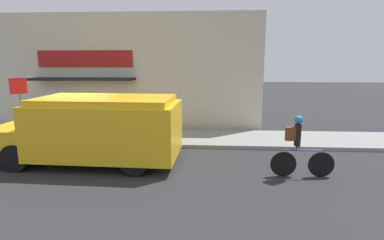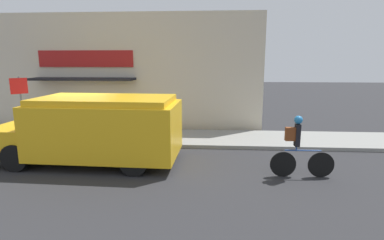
# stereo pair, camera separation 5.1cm
# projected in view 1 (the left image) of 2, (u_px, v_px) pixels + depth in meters

# --- Properties ---
(ground_plane) EXTENTS (70.00, 70.00, 0.00)m
(ground_plane) POSITION_uv_depth(u_px,v_px,m) (80.00, 147.00, 11.09)
(ground_plane) COLOR #2B2B2D
(sidewalk) EXTENTS (28.00, 2.48, 0.14)m
(sidewalk) POSITION_uv_depth(u_px,v_px,m) (93.00, 137.00, 12.29)
(sidewalk) COLOR gray
(sidewalk) RESTS_ON ground_plane
(storefront) EXTENTS (14.16, 1.11, 5.18)m
(storefront) POSITION_uv_depth(u_px,v_px,m) (102.00, 73.00, 13.34)
(storefront) COLOR beige
(storefront) RESTS_ON ground_plane
(school_bus) EXTENTS (5.70, 2.86, 2.06)m
(school_bus) POSITION_uv_depth(u_px,v_px,m) (96.00, 129.00, 9.20)
(school_bus) COLOR yellow
(school_bus) RESTS_ON ground_plane
(cyclist) EXTENTS (1.72, 0.22, 1.70)m
(cyclist) POSITION_uv_depth(u_px,v_px,m) (299.00, 148.00, 8.07)
(cyclist) COLOR black
(cyclist) RESTS_ON ground_plane
(stop_sign_post) EXTENTS (0.45, 0.45, 2.40)m
(stop_sign_post) POSITION_uv_depth(u_px,v_px,m) (20.00, 98.00, 11.41)
(stop_sign_post) COLOR slate
(stop_sign_post) RESTS_ON sidewalk
(trash_bin) EXTENTS (0.50, 0.50, 0.87)m
(trash_bin) POSITION_uv_depth(u_px,v_px,m) (109.00, 123.00, 12.57)
(trash_bin) COLOR #2D5138
(trash_bin) RESTS_ON sidewalk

